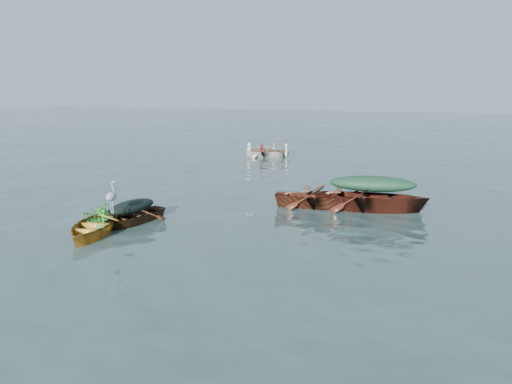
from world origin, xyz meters
TOP-DOWN VIEW (x-y plane):
  - ground at (0.00, 0.00)m, footprint 140.00×140.00m
  - yellow_dinghy at (-3.25, -3.79)m, footprint 2.44×3.73m
  - dark_covered_boat at (-2.93, -2.41)m, footprint 1.79×3.36m
  - green_tarp_boat at (3.60, 1.84)m, footprint 5.31×2.28m
  - open_wooden_boat at (1.97, 1.61)m, footprint 4.61×1.94m
  - rowed_boat at (-3.95, 12.74)m, footprint 3.76×2.02m
  - dark_tarp_cover at (-2.93, -2.41)m, footprint 0.98×1.85m
  - green_tarp_cover at (3.60, 1.84)m, footprint 2.92×1.25m
  - thwart_benches at (1.97, 1.61)m, footprint 2.32×1.11m
  - heron at (-2.74, -3.58)m, footprint 0.39×0.46m
  - dinghy_weeds at (-3.39, -3.26)m, footprint 0.93×1.07m
  - rowers at (-3.95, 12.74)m, footprint 2.69×1.62m
  - oars at (-3.95, 12.74)m, footprint 1.28×2.67m

SIDE VIEW (x-z plane):
  - ground at x=0.00m, z-range 0.00..0.00m
  - yellow_dinghy at x=-3.25m, z-range -0.47..0.47m
  - dark_covered_boat at x=-2.93m, z-range -0.38..0.38m
  - green_tarp_boat at x=3.60m, z-range -0.62..0.62m
  - open_wooden_boat at x=1.97m, z-range -0.53..0.53m
  - rowed_boat at x=-3.95m, z-range -0.41..0.41m
  - oars at x=-3.95m, z-range 0.41..0.47m
  - thwart_benches at x=1.97m, z-range 0.53..0.57m
  - dark_tarp_cover at x=-2.93m, z-range 0.38..0.78m
  - dinghy_weeds at x=-3.39m, z-range 0.47..1.07m
  - rowers at x=-3.95m, z-range 0.41..1.17m
  - green_tarp_cover at x=3.60m, z-range 0.62..1.14m
  - heron at x=-2.74m, z-range 0.47..1.39m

